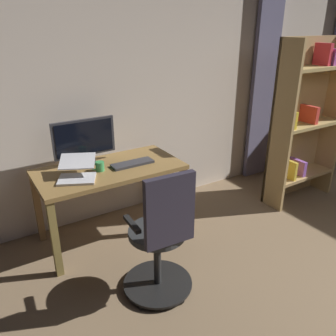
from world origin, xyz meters
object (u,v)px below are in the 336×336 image
at_px(computer_monitor, 84,139).
at_px(mug_coffee, 100,166).
at_px(office_chair, 161,240).
at_px(computer_keyboard, 132,164).
at_px(desk, 110,177).
at_px(laptop, 77,172).
at_px(bookshelf, 303,122).

relative_size(computer_monitor, mug_coffee, 4.93).
bearing_deg(office_chair, computer_keyboard, 79.54).
xyz_separation_m(desk, laptop, (0.33, 0.07, 0.15)).
xyz_separation_m(computer_monitor, mug_coffee, (-0.04, 0.25, -0.20)).
distance_m(office_chair, mug_coffee, 0.97).
relative_size(desk, laptop, 3.06).
relative_size(computer_keyboard, laptop, 0.92).
height_order(computer_keyboard, laptop, laptop).
distance_m(laptop, bookshelf, 2.60).
bearing_deg(mug_coffee, office_chair, 96.25).
bearing_deg(computer_monitor, desk, 121.58).
bearing_deg(laptop, office_chair, 136.01).
xyz_separation_m(computer_monitor, laptop, (0.19, 0.30, -0.18)).
relative_size(desk, mug_coffee, 11.20).
distance_m(office_chair, computer_keyboard, 0.96).
bearing_deg(office_chair, desk, 93.09).
relative_size(desk, office_chair, 1.25).
bearing_deg(computer_monitor, mug_coffee, 98.09).
relative_size(office_chair, computer_keyboard, 2.64).
bearing_deg(desk, mug_coffee, 14.56).
bearing_deg(bookshelf, computer_monitor, -13.93).
xyz_separation_m(office_chair, computer_keyboard, (-0.22, -0.90, 0.26)).
bearing_deg(laptop, mug_coffee, -142.28).
bearing_deg(office_chair, computer_monitor, 99.86).
distance_m(desk, computer_monitor, 0.43).
distance_m(computer_monitor, laptop, 0.40).
height_order(mug_coffee, bookshelf, bookshelf).
bearing_deg(desk, computer_monitor, -58.42).
distance_m(office_chair, bookshelf, 2.37).
height_order(desk, bookshelf, bookshelf).
bearing_deg(computer_keyboard, bookshelf, 171.20).
relative_size(laptop, mug_coffee, 3.66).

